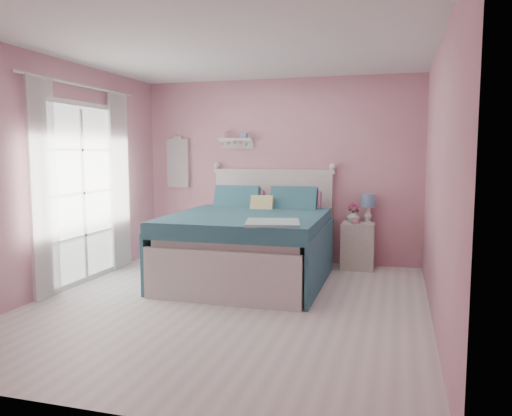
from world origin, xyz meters
The scene contains 13 objects.
floor centered at (0.00, 0.00, 0.00)m, with size 4.50×4.50×0.00m, color silver.
room_shell centered at (0.00, 0.00, 1.58)m, with size 4.50×4.50×4.50m.
bed centered at (-0.08, 1.11, 0.43)m, with size 1.82×2.30×1.33m.
nightstand centered at (1.16, 2.02, 0.31)m, with size 0.43×0.43×0.62m.
table_lamp centered at (1.27, 2.12, 0.89)m, with size 0.19×0.19×0.39m.
vase centered at (1.08, 2.05, 0.71)m, with size 0.17×0.17×0.17m, color silver.
teacup centered at (1.13, 1.91, 0.66)m, with size 0.09×0.09×0.07m, color pink.
roses centered at (1.08, 2.05, 0.83)m, with size 0.14×0.11×0.12m.
wall_shelf centered at (-0.63, 2.19, 1.73)m, with size 0.50×0.15×0.25m.
hanging_dress centered at (-1.55, 2.18, 1.40)m, with size 0.34×0.03×0.72m, color white.
french_door centered at (-1.97, 0.40, 1.07)m, with size 0.04×1.32×2.16m.
curtain_near centered at (-1.92, -0.34, 1.18)m, with size 0.04×0.40×2.32m, color white.
curtain_far centered at (-1.92, 1.14, 1.18)m, with size 0.04×0.40×2.32m, color white.
Camera 1 is at (1.66, -4.73, 1.55)m, focal length 35.00 mm.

